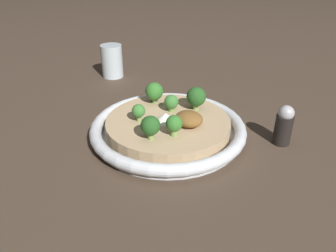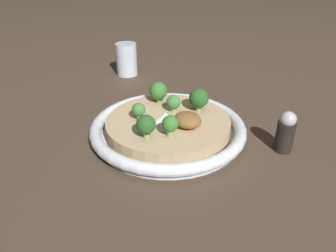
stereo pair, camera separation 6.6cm
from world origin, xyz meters
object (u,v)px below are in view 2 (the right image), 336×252
Objects in this scene: broccoli_back_left at (158,91)px; pepper_shaker at (286,132)px; broccoli_front_right at (170,124)px; broccoli_front at (146,125)px; risotto_bowl at (168,128)px; broccoli_back at (173,103)px; broccoli_back_right at (199,98)px; broccoli_front_left at (139,110)px; drinking_glass at (127,59)px.

broccoli_back_left is 0.58× the size of pepper_shaker.
broccoli_front is at bearing -119.16° from broccoli_front_right.
broccoli_front reaches higher than risotto_bowl.
broccoli_back is at bearing -151.39° from pepper_shaker.
pepper_shaker is at bearing 21.13° from broccoli_back_right.
broccoli_back_left is 0.09m from broccoli_back_right.
broccoli_back_right reaches higher than broccoli_front.
broccoli_front_right is at bearing 60.84° from broccoli_front.
broccoli_back_right is at bearing 84.31° from risotto_bowl.
broccoli_front is 0.91× the size of broccoli_back_right.
pepper_shaker reaches higher than risotto_bowl.
broccoli_front_right is 0.22m from pepper_shaker.
broccoli_front_right reaches higher than broccoli_front_left.
broccoli_front_left is at bearing -109.75° from broccoli_back_right.
broccoli_front is (0.07, -0.03, 0.00)m from broccoli_front_left.
broccoli_back_right is 0.53× the size of drinking_glass.
broccoli_front is 0.15m from broccoli_back_right.
broccoli_front_right is 0.82× the size of broccoli_back_right.
broccoli_back_right is at bearing 98.84° from broccoli_front.
risotto_bowl is 7.76× the size of broccoli_front_right.
broccoli_front_right is 0.12m from broccoli_back_right.
drinking_glass is (-0.39, 0.20, -0.02)m from broccoli_front.
broccoli_back_left is 0.50× the size of drinking_glass.
broccoli_back_right reaches higher than broccoli_front_right.
broccoli_front_left is 0.44× the size of pepper_shaker.
risotto_bowl is 0.10m from broccoli_back_left.
broccoli_front reaches higher than broccoli_front_left.
drinking_glass is at bearing 152.94° from broccoli_front.
broccoli_front_right is 0.04m from broccoli_front.
broccoli_back_left reaches higher than pepper_shaker.
broccoli_back_right is at bearing 70.25° from broccoli_front_left.
broccoli_back is 0.38× the size of drinking_glass.
broccoli_front_right is (0.07, -0.07, 0.00)m from broccoli_back.
pepper_shaker reaches higher than broccoli_front_left.
risotto_bowl is at bearing 51.78° from broccoli_front_left.
risotto_bowl is at bearing -141.43° from pepper_shaker.
broccoli_back_left is (-0.04, 0.08, 0.01)m from broccoli_front_left.
broccoli_back_right is at bearing -158.87° from pepper_shaker.
drinking_glass is (-0.29, 0.09, -0.02)m from broccoli_back_left.
broccoli_back_left is at bearing -157.24° from pepper_shaker.
broccoli_front_right is at bearing -125.19° from pepper_shaker.
risotto_bowl is 0.07m from broccoli_front_left.
broccoli_back_right is (-0.04, 0.11, 0.00)m from broccoli_front_right.
broccoli_back is at bearing 80.34° from broccoli_front_left.
pepper_shaker is at bearing 54.81° from broccoli_front_right.
broccoli_back_right is at bearing 111.86° from broccoli_front_right.
drinking_glass is (-0.36, 0.13, 0.03)m from risotto_bowl.
broccoli_back is 0.81× the size of broccoli_front.
broccoli_front is (0.03, -0.07, 0.05)m from risotto_bowl.
broccoli_back_right reaches higher than broccoli_back_left.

